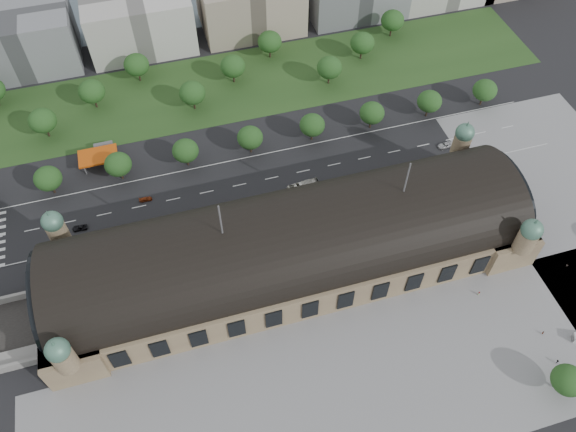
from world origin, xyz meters
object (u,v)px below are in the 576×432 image
object	(u,v)px
traffic_car_2	(80,228)
pedestrian_4	(557,362)
petrol_station	(101,153)
pedestrian_2	(567,265)
parked_car_2	(87,247)
parked_car_3	(130,244)
parked_car_6	(195,233)
traffic_car_6	(445,145)
bus_mid	(250,204)
bus_east	(303,186)
parked_car_4	(103,244)
pedestrian_1	(543,333)
pedestrian_0	(479,293)
parked_car_0	(32,270)
traffic_car_3	(146,199)
parked_car_5	(203,231)
parked_car_1	(87,257)
bus_west	(220,211)

from	to	relation	value
traffic_car_2	pedestrian_4	distance (m)	154.65
petrol_station	pedestrian_2	distance (m)	165.92
parked_car_2	pedestrian_2	bearing A→B (deg)	45.32
parked_car_3	parked_car_6	xyz separation A→B (m)	(21.35, -1.22, -0.08)
petrol_station	traffic_car_6	bearing A→B (deg)	-13.57
bus_mid	bus_east	bearing A→B (deg)	-77.84
parked_car_2	parked_car_4	world-z (taller)	parked_car_4
traffic_car_2	pedestrian_1	xyz separation A→B (m)	(129.08, -77.75, 0.11)
parked_car_3	bus_east	size ratio (longest dim) A/B	0.37
traffic_car_6	pedestrian_0	world-z (taller)	pedestrian_0
traffic_car_6	parked_car_0	bearing A→B (deg)	-90.40
parked_car_2	bus_east	world-z (taller)	bus_east
parked_car_4	bus_east	bearing A→B (deg)	59.86
traffic_car_6	pedestrian_4	world-z (taller)	pedestrian_4
traffic_car_6	parked_car_4	world-z (taller)	traffic_car_6
bus_east	pedestrian_2	distance (m)	90.30
traffic_car_3	parked_car_5	world-z (taller)	parked_car_5
traffic_car_6	pedestrian_1	distance (m)	79.18
parked_car_0	traffic_car_6	bearing A→B (deg)	64.12
traffic_car_3	parked_car_0	size ratio (longest dim) A/B	1.03
traffic_car_3	parked_car_0	xyz separation A→B (m)	(-38.70, -19.28, 0.07)
parked_car_2	pedestrian_2	distance (m)	156.02
parked_car_6	bus_mid	xyz separation A→B (m)	(20.61, 6.00, 1.17)
parked_car_1	parked_car_2	bearing A→B (deg)	155.62
bus_east	traffic_car_3	bearing A→B (deg)	73.30
traffic_car_3	pedestrian_0	bearing A→B (deg)	-124.97
parked_car_1	pedestrian_0	world-z (taller)	pedestrian_0
parked_car_0	parked_car_1	size ratio (longest dim) A/B	0.88
traffic_car_6	pedestrian_0	distance (m)	64.38
parked_car_6	pedestrian_1	size ratio (longest dim) A/B	2.83
traffic_car_2	parked_car_1	size ratio (longest dim) A/B	1.00
traffic_car_3	pedestrian_4	size ratio (longest dim) A/B	2.58
traffic_car_3	parked_car_2	xyz separation A→B (m)	(-21.26, -15.28, 0.01)
parked_car_0	traffic_car_3	bearing A→B (deg)	85.32
parked_car_5	bus_east	distance (m)	38.88
parked_car_5	parked_car_1	bearing A→B (deg)	-113.45
parked_car_4	parked_car_3	bearing A→B (deg)	38.05
bus_east	pedestrian_0	xyz separation A→B (m)	(39.52, -56.32, -0.81)
traffic_car_3	parked_car_2	distance (m)	26.19
traffic_car_3	bus_mid	xyz separation A→B (m)	(34.52, -13.28, 1.18)
petrol_station	parked_car_4	distance (m)	40.48
traffic_car_6	bus_east	world-z (taller)	bus_east
parked_car_5	bus_west	xyz separation A→B (m)	(7.09, 6.00, 0.90)
pedestrian_1	pedestrian_4	size ratio (longest dim) A/B	0.93
parked_car_0	parked_car_4	xyz separation A→B (m)	(22.72, 4.00, 0.06)
traffic_car_3	pedestrian_0	distance (m)	115.60
parked_car_2	pedestrian_2	xyz separation A→B (m)	(147.72, -50.19, 0.11)
bus_west	bus_east	bearing A→B (deg)	-86.30
pedestrian_1	parked_car_2	bearing A→B (deg)	86.53
traffic_car_2	pedestrian_4	world-z (taller)	pedestrian_4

